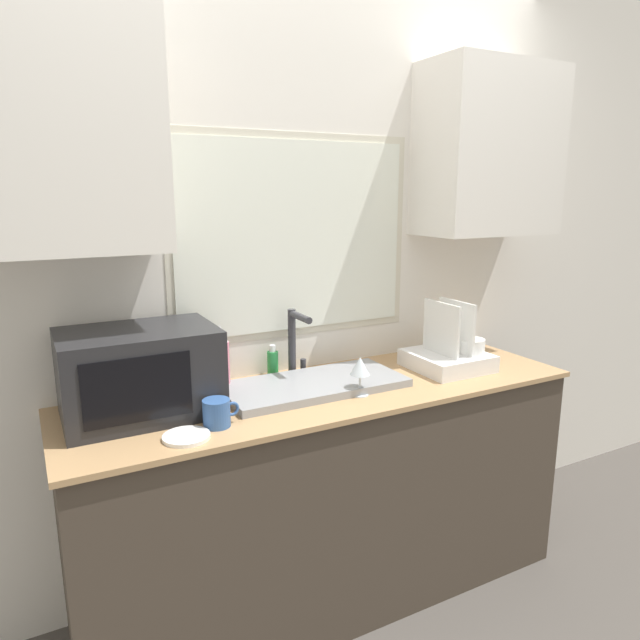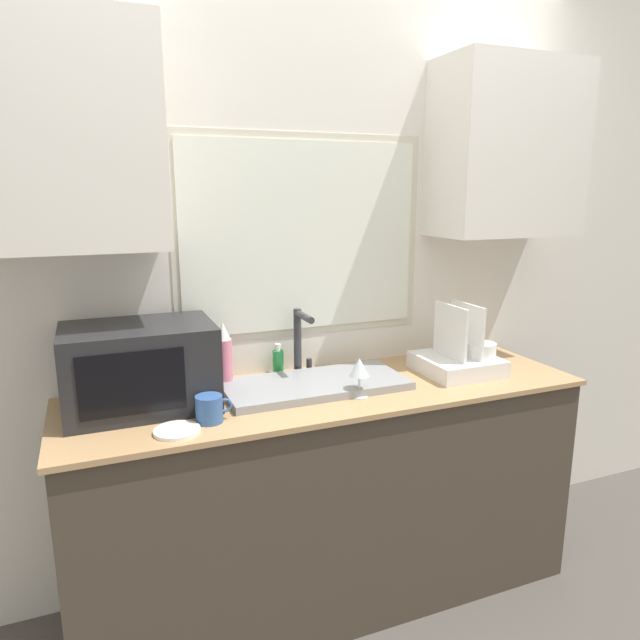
# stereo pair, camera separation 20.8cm
# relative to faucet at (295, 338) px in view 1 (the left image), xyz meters

# --- Properties ---
(ground_plane) EXTENTS (12.00, 12.00, 0.00)m
(ground_plane) POSITION_rel_faucet_xyz_m (0.05, -0.48, -1.05)
(ground_plane) COLOR #4C4742
(countertop) EXTENTS (1.99, 0.60, 0.89)m
(countertop) POSITION_rel_faucet_xyz_m (0.05, -0.19, -0.61)
(countertop) COLOR #42382D
(countertop) RESTS_ON ground_plane
(wall_back) EXTENTS (6.00, 0.38, 2.60)m
(wall_back) POSITION_rel_faucet_xyz_m (0.05, 0.08, 0.37)
(wall_back) COLOR silver
(wall_back) RESTS_ON ground_plane
(sink_basin) EXTENTS (0.70, 0.32, 0.03)m
(sink_basin) POSITION_rel_faucet_xyz_m (-0.00, -0.17, -0.15)
(sink_basin) COLOR gray
(sink_basin) RESTS_ON countertop
(faucet) EXTENTS (0.08, 0.17, 0.28)m
(faucet) POSITION_rel_faucet_xyz_m (0.00, 0.00, 0.00)
(faucet) COLOR #333338
(faucet) RESTS_ON countertop
(microwave) EXTENTS (0.50, 0.35, 0.30)m
(microwave) POSITION_rel_faucet_xyz_m (-0.64, -0.13, -0.01)
(microwave) COLOR #232326
(microwave) RESTS_ON countertop
(dish_rack) EXTENTS (0.30, 0.30, 0.29)m
(dish_rack) POSITION_rel_faucet_xyz_m (0.62, -0.22, -0.10)
(dish_rack) COLOR white
(dish_rack) RESTS_ON countertop
(spray_bottle) EXTENTS (0.06, 0.06, 0.26)m
(spray_bottle) POSITION_rel_faucet_xyz_m (-0.32, -0.03, -0.04)
(spray_bottle) COLOR #D8728C
(spray_bottle) RESTS_ON countertop
(soap_bottle) EXTENTS (0.05, 0.05, 0.13)m
(soap_bottle) POSITION_rel_faucet_xyz_m (-0.08, 0.04, -0.10)
(soap_bottle) COLOR #268C3F
(soap_bottle) RESTS_ON countertop
(mug_near_sink) EXTENTS (0.12, 0.09, 0.09)m
(mug_near_sink) POSITION_rel_faucet_xyz_m (-0.44, -0.34, -0.12)
(mug_near_sink) COLOR #335999
(mug_near_sink) RESTS_ON countertop
(wine_glass) EXTENTS (0.07, 0.07, 0.15)m
(wine_glass) POSITION_rel_faucet_xyz_m (0.11, -0.32, -0.05)
(wine_glass) COLOR silver
(wine_glass) RESTS_ON countertop
(small_plate) EXTENTS (0.15, 0.15, 0.01)m
(small_plate) POSITION_rel_faucet_xyz_m (-0.56, -0.39, -0.16)
(small_plate) COLOR white
(small_plate) RESTS_ON countertop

